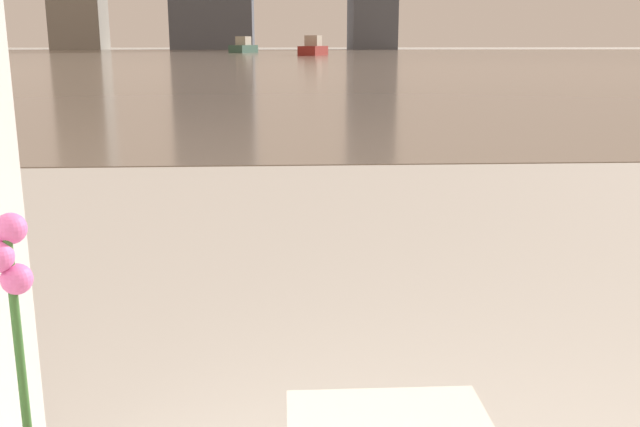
# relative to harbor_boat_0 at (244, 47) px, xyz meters

# --- Properties ---
(harbor_water) EXTENTS (180.00, 110.00, 0.01)m
(harbor_water) POSITION_rel_harbor_boat_0_xyz_m (4.39, -20.31, -0.63)
(harbor_water) COLOR gray
(harbor_water) RESTS_ON ground_plane
(harbor_boat_0) EXTENTS (3.14, 5.04, 1.79)m
(harbor_boat_0) POSITION_rel_harbor_boat_0_xyz_m (0.00, 0.00, 0.00)
(harbor_boat_0) COLOR #335647
(harbor_boat_0) RESTS_ON harbor_water
(harbor_boat_2) EXTENTS (2.98, 4.97, 1.76)m
(harbor_boat_2) POSITION_rel_harbor_boat_0_xyz_m (7.13, -16.01, -0.01)
(harbor_boat_2) COLOR maroon
(harbor_boat_2) RESTS_ON harbor_water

